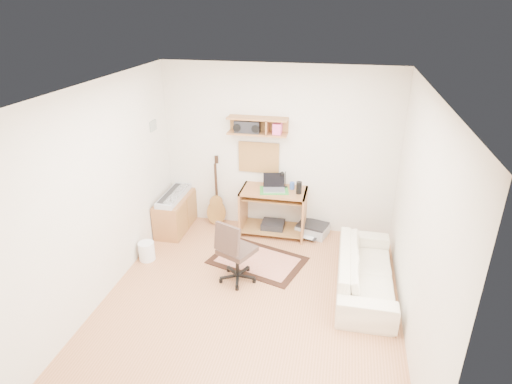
% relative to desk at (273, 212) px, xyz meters
% --- Properties ---
extents(floor, '(3.60, 4.00, 0.01)m').
position_rel_desk_xyz_m(floor, '(0.01, -1.73, -0.38)').
color(floor, '#BC7C4E').
rests_on(floor, ground).
extents(ceiling, '(3.60, 4.00, 0.01)m').
position_rel_desk_xyz_m(ceiling, '(0.01, -1.73, 2.23)').
color(ceiling, white).
rests_on(ceiling, ground).
extents(back_wall, '(3.60, 0.01, 2.60)m').
position_rel_desk_xyz_m(back_wall, '(0.01, 0.28, 0.93)').
color(back_wall, silver).
rests_on(back_wall, ground).
extents(left_wall, '(0.01, 4.00, 2.60)m').
position_rel_desk_xyz_m(left_wall, '(-1.79, -1.73, 0.93)').
color(left_wall, silver).
rests_on(left_wall, ground).
extents(right_wall, '(0.01, 4.00, 2.60)m').
position_rel_desk_xyz_m(right_wall, '(1.82, -1.73, 0.93)').
color(right_wall, silver).
rests_on(right_wall, ground).
extents(wall_shelf, '(0.90, 0.25, 0.26)m').
position_rel_desk_xyz_m(wall_shelf, '(-0.29, 0.15, 1.32)').
color(wall_shelf, '#A26839').
rests_on(wall_shelf, back_wall).
extents(cork_board, '(0.64, 0.03, 0.49)m').
position_rel_desk_xyz_m(cork_board, '(-0.29, 0.25, 0.79)').
color(cork_board, tan).
rests_on(cork_board, back_wall).
extents(wall_photo, '(0.02, 0.20, 0.15)m').
position_rel_desk_xyz_m(wall_photo, '(-1.77, -0.23, 1.34)').
color(wall_photo, '#4C8CBF').
rests_on(wall_photo, left_wall).
extents(desk, '(1.00, 0.55, 0.75)m').
position_rel_desk_xyz_m(desk, '(0.00, 0.00, 0.00)').
color(desk, '#A26839').
rests_on(desk, floor).
extents(laptop, '(0.39, 0.39, 0.25)m').
position_rel_desk_xyz_m(laptop, '(0.01, -0.02, 0.50)').
color(laptop, silver).
rests_on(laptop, desk).
extents(speaker, '(0.09, 0.09, 0.19)m').
position_rel_desk_xyz_m(speaker, '(0.39, -0.05, 0.47)').
color(speaker, black).
rests_on(speaker, desk).
extents(desk_lamp, '(0.09, 0.09, 0.27)m').
position_rel_desk_xyz_m(desk_lamp, '(0.16, 0.14, 0.51)').
color(desk_lamp, black).
rests_on(desk_lamp, desk).
extents(pencil_cup, '(0.08, 0.08, 0.11)m').
position_rel_desk_xyz_m(pencil_cup, '(0.27, 0.10, 0.43)').
color(pencil_cup, '#325098').
rests_on(pencil_cup, desk).
extents(boombox, '(0.38, 0.17, 0.19)m').
position_rel_desk_xyz_m(boombox, '(-0.44, 0.15, 1.30)').
color(boombox, black).
rests_on(boombox, wall_shelf).
extents(rug, '(1.46, 1.18, 0.02)m').
position_rel_desk_xyz_m(rug, '(-0.08, -0.84, -0.37)').
color(rug, beige).
rests_on(rug, floor).
extents(task_chair, '(0.61, 0.61, 0.91)m').
position_rel_desk_xyz_m(task_chair, '(-0.25, -1.33, 0.08)').
color(task_chair, '#382821').
rests_on(task_chair, floor).
extents(cabinet, '(0.40, 0.90, 0.55)m').
position_rel_desk_xyz_m(cabinet, '(-1.57, -0.18, -0.10)').
color(cabinet, '#A26839').
rests_on(cabinet, floor).
extents(music_keyboard, '(0.27, 0.88, 0.08)m').
position_rel_desk_xyz_m(music_keyboard, '(-1.57, -0.18, 0.21)').
color(music_keyboard, '#B2B5BA').
rests_on(music_keyboard, cabinet).
extents(guitar, '(0.35, 0.26, 1.16)m').
position_rel_desk_xyz_m(guitar, '(-0.97, 0.13, 0.21)').
color(guitar, olive).
rests_on(guitar, floor).
extents(waste_basket, '(0.27, 0.27, 0.27)m').
position_rel_desk_xyz_m(waste_basket, '(-1.64, -1.12, -0.24)').
color(waste_basket, white).
rests_on(waste_basket, floor).
extents(printer, '(0.55, 0.48, 0.18)m').
position_rel_desk_xyz_m(printer, '(0.62, 0.09, -0.29)').
color(printer, '#A5A8AA').
rests_on(printer, floor).
extents(sofa, '(0.51, 1.75, 0.68)m').
position_rel_desk_xyz_m(sofa, '(1.39, -1.17, -0.03)').
color(sofa, beige).
rests_on(sofa, floor).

